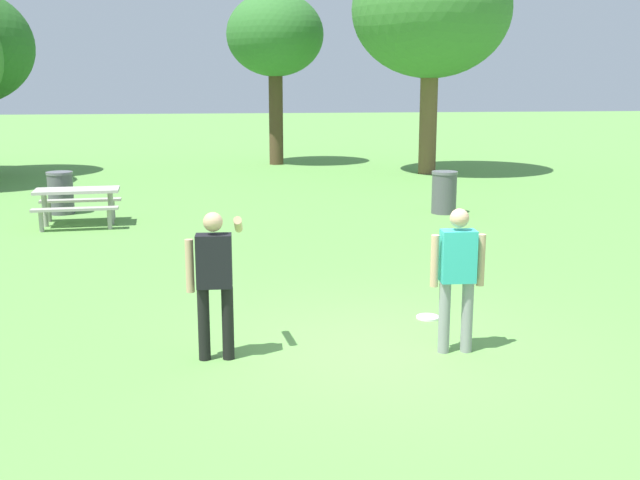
# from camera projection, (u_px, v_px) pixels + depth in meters

# --- Properties ---
(ground_plane) EXTENTS (120.00, 120.00, 0.00)m
(ground_plane) POSITION_uv_depth(u_px,v_px,m) (381.00, 350.00, 8.71)
(ground_plane) COLOR #609947
(person_thrower) EXTENTS (0.63, 0.67, 1.64)m
(person_thrower) POSITION_uv_depth(u_px,v_px,m) (214.00, 274.00, 8.24)
(person_thrower) COLOR black
(person_thrower) RESTS_ON ground
(person_catcher) EXTENTS (0.61, 0.24, 1.64)m
(person_catcher) POSITION_uv_depth(u_px,v_px,m) (457.00, 271.00, 8.45)
(person_catcher) COLOR gray
(person_catcher) RESTS_ON ground
(frisbee) EXTENTS (0.30, 0.30, 0.03)m
(frisbee) POSITION_uv_depth(u_px,v_px,m) (428.00, 317.00, 9.85)
(frisbee) COLOR white
(frisbee) RESTS_ON ground
(picnic_table_near) EXTENTS (1.80, 1.54, 0.77)m
(picnic_table_near) POSITION_uv_depth(u_px,v_px,m) (77.00, 199.00, 15.95)
(picnic_table_near) COLOR #B2ADA3
(picnic_table_near) RESTS_ON ground
(trash_can_beside_table) EXTENTS (0.59, 0.59, 0.96)m
(trash_can_beside_table) POSITION_uv_depth(u_px,v_px,m) (444.00, 192.00, 17.40)
(trash_can_beside_table) COLOR #515156
(trash_can_beside_table) RESTS_ON ground
(trash_can_further_along) EXTENTS (0.59, 0.59, 0.96)m
(trash_can_further_along) POSITION_uv_depth(u_px,v_px,m) (61.00, 193.00, 17.33)
(trash_can_further_along) COLOR #515156
(trash_can_further_along) RESTS_ON ground
(tree_back_left) EXTENTS (3.37, 3.37, 5.94)m
(tree_back_left) POSITION_uv_depth(u_px,v_px,m) (275.00, 37.00, 26.52)
(tree_back_left) COLOR #4C3823
(tree_back_left) RESTS_ON ground
(tree_back_right) EXTENTS (4.95, 4.95, 7.22)m
(tree_back_right) POSITION_uv_depth(u_px,v_px,m) (431.00, 10.00, 23.71)
(tree_back_right) COLOR brown
(tree_back_right) RESTS_ON ground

